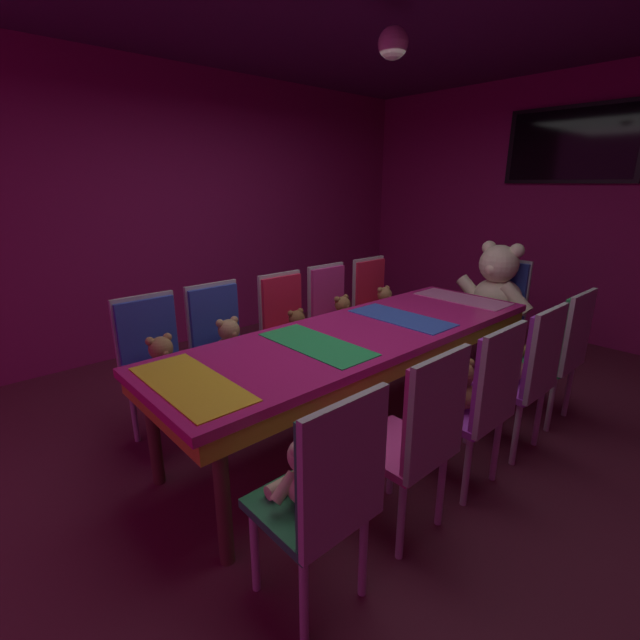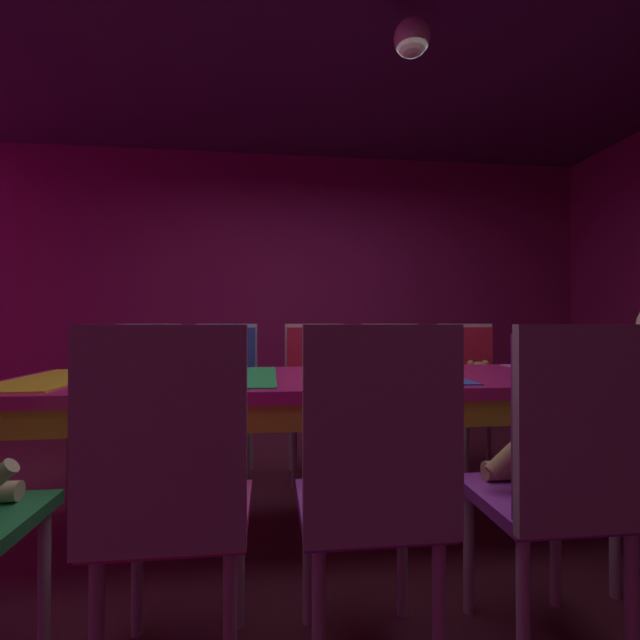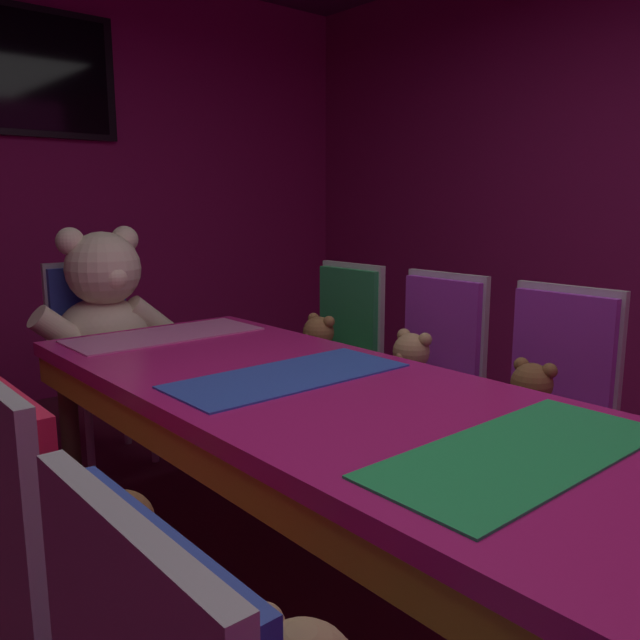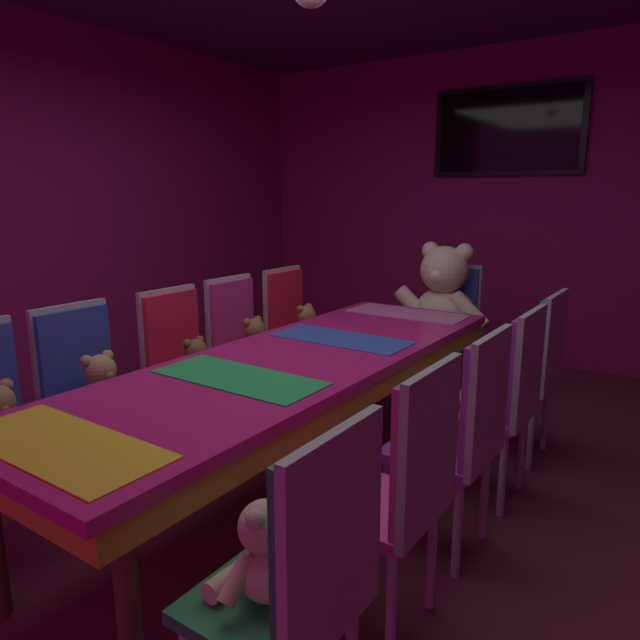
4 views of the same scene
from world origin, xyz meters
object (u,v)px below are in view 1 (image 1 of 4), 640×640
Objects in this scene: chair_right_0 at (330,488)px; chair_right_1 at (421,429)px; banquet_table at (362,342)px; chair_left_1 at (220,337)px; chair_left_2 at (286,321)px; teddy_left_2 at (297,328)px; chair_left_0 at (153,355)px; teddy_left_4 at (385,303)px; teddy_left_0 at (163,362)px; chair_right_4 at (563,345)px; teddy_left_1 at (230,342)px; throne_chair at (503,300)px; chair_left_4 at (373,298)px; wall_tv at (572,145)px; chair_right_3 at (530,367)px; king_teddy_bear at (496,286)px; chair_left_3 at (331,309)px; pendant_light at (393,43)px; chair_right_2 at (483,394)px; teddy_right_4 at (542,341)px; teddy_right_3 at (507,361)px; teddy_right_0 at (305,473)px; teddy_right_2 at (459,388)px.

chair_right_0 is 0.59m from chair_right_1.
chair_left_1 is (-0.89, -0.57, -0.06)m from banquet_table.
chair_left_2 is 0.14m from teddy_left_2.
chair_left_0 reaches higher than teddy_left_4.
teddy_left_2 is (0.00, 1.10, -0.02)m from teddy_left_0.
chair_right_4 is at bearing -0.00° from teddy_left_4.
chair_right_0 is at bearing -18.87° from teddy_left_1.
chair_right_4 is 1.00× the size of throne_chair.
chair_left_4 is (-0.16, 2.20, 0.01)m from teddy_left_0.
chair_right_0 is at bearing -78.26° from wall_tv.
chair_right_1 is (1.75, -1.66, 0.00)m from chair_left_4.
banquet_table is at bearing -52.00° from chair_right_0.
chair_right_0 and chair_right_3 have the same top height.
king_teddy_bear reaches higher than teddy_left_0.
pendant_light reaches higher than chair_left_3.
chair_left_4 is 0.14m from teddy_left_4.
chair_left_4 is 2.15m from pendant_light.
teddy_right_4 is at bearing -82.26° from chair_right_2.
banquet_table is 8.97× the size of teddy_left_0.
teddy_right_3 is at bearing -76.18° from chair_right_2.
chair_right_3 reaches higher than teddy_left_1.
chair_right_4 is at bearing -66.35° from wall_tv.
chair_left_3 is 2.34m from teddy_right_0.
teddy_left_0 is 0.33× the size of chair_right_1.
banquet_table is 3.89× the size of king_teddy_bear.
teddy_right_4 reaches higher than banquet_table.
chair_right_0 is at bearing 90.26° from chair_right_4.
chair_right_0 is at bearing 97.40° from teddy_right_2.
throne_chair is at bearing 70.91° from chair_left_1.
king_teddy_bear is at bearing 73.35° from chair_left_0.
throne_chair is at bearing -74.24° from chair_right_0.
teddy_right_3 is (1.61, 1.64, -0.01)m from chair_left_0.
chair_right_2 is 1.11m from chair_right_4.
chair_right_0 reaches higher than teddy_left_1.
teddy_left_1 is 2.28m from pendant_light.
chair_left_1 is 3.07× the size of teddy_right_3.
pendant_light reaches higher than teddy_right_4.
chair_left_3 reaches higher than teddy_left_0.
teddy_right_4 is (-0.16, 0.56, -0.01)m from chair_right_3.
banquet_table is 9.02× the size of teddy_right_3.
chair_right_4 is 1.13m from king_teddy_bear.
teddy_right_2 is at bearing -89.82° from teddy_right_0.
chair_right_0 reaches higher than teddy_right_2.
chair_right_2 is 1.32× the size of king_teddy_bear.
teddy_left_4 is 0.30× the size of throne_chair.
teddy_left_4 is 0.92× the size of teddy_right_3.
banquet_table reaches higher than teddy_right_0.
wall_tv reaches higher than teddy_right_3.
wall_tv reaches higher than chair_left_1.
chair_right_1 is (1.73, 0.54, 0.00)m from chair_left_0.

